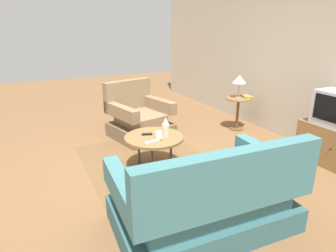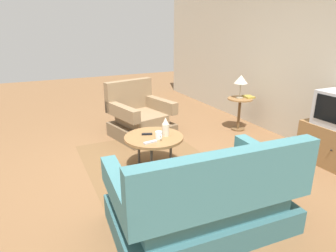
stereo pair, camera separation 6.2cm
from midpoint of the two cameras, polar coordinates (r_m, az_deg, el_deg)
The scene contains 14 objects.
ground_plane at distance 4.03m, azimuth -2.45°, elevation -8.31°, with size 16.00×16.00×0.00m, color brown.
back_wall at distance 5.19m, azimuth 24.59°, elevation 11.82°, with size 9.00×0.12×2.70m, color #BCB29E.
area_rug at distance 4.03m, azimuth -3.09°, elevation -8.29°, with size 2.51×1.71×0.00m, color brown.
armchair at distance 5.12m, azimuth -6.13°, elevation 1.40°, with size 1.09×1.09×0.95m.
couch at distance 2.83m, azimuth 6.98°, elevation -14.28°, with size 1.09×1.72×0.95m.
coffee_table at distance 3.85m, azimuth -3.20°, elevation -2.53°, with size 0.78×0.78×0.47m.
side_table at distance 5.53m, azimuth 13.20°, elevation 3.62°, with size 0.45×0.45×0.60m.
tv_stand at distance 4.64m, azimuth 29.22°, elevation -3.32°, with size 0.92×0.45×0.56m.
table_lamp at distance 5.42m, azimuth 13.46°, elevation 8.77°, with size 0.24×0.24×0.42m.
vase at distance 3.82m, azimuth -0.90°, elevation -0.23°, with size 0.09×0.09×0.25m.
mug at distance 3.73m, azimuth -2.20°, elevation -1.85°, with size 0.14×0.09×0.10m.
tv_remote_dark at distance 3.89m, azimuth -4.57°, elevation -1.61°, with size 0.09×0.15×0.02m.
tv_remote_silver at distance 3.62m, azimuth -3.88°, elevation -3.19°, with size 0.07×0.18×0.02m.
book at distance 5.58m, azimuth 14.85°, elevation 5.60°, with size 0.24×0.18×0.03m.
Camera 1 is at (3.27, -1.47, 1.85)m, focal length 31.19 mm.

